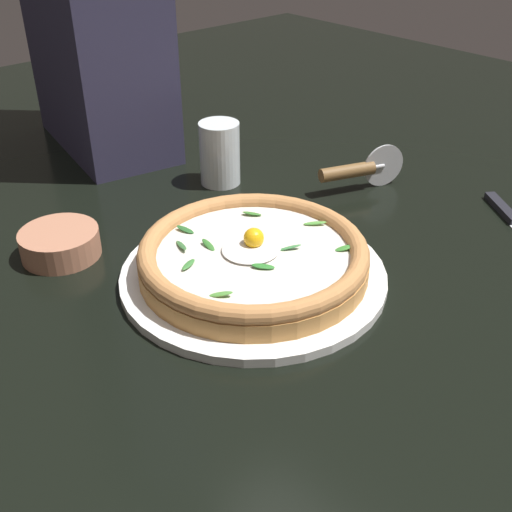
# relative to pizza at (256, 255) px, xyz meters

# --- Properties ---
(ground_plane) EXTENTS (2.40, 2.40, 0.03)m
(ground_plane) POSITION_rel_pizza_xyz_m (0.00, 0.03, -0.05)
(ground_plane) COLOR black
(ground_plane) RESTS_ON ground
(pizza_plate) EXTENTS (0.34, 0.34, 0.01)m
(pizza_plate) POSITION_rel_pizza_xyz_m (0.00, 0.00, -0.03)
(pizza_plate) COLOR white
(pizza_plate) RESTS_ON ground
(pizza) EXTENTS (0.29, 0.29, 0.05)m
(pizza) POSITION_rel_pizza_xyz_m (0.00, 0.00, 0.00)
(pizza) COLOR #C38645
(pizza) RESTS_ON pizza_plate
(side_bowl) EXTENTS (0.11, 0.11, 0.04)m
(side_bowl) POSITION_rel_pizza_xyz_m (0.16, -0.22, -0.02)
(side_bowl) COLOR #B47558
(side_bowl) RESTS_ON ground
(pizza_cutter) EXTENTS (0.14, 0.06, 0.07)m
(pizza_cutter) POSITION_rel_pizza_xyz_m (-0.29, -0.08, 0.00)
(pizza_cutter) COLOR silver
(pizza_cutter) RESTS_ON ground
(table_knife) EXTENTS (0.14, 0.19, 0.01)m
(table_knife) POSITION_rel_pizza_xyz_m (-0.38, 0.14, -0.03)
(table_knife) COLOR silver
(table_knife) RESTS_ON ground
(drinking_glass) EXTENTS (0.07, 0.07, 0.10)m
(drinking_glass) POSITION_rel_pizza_xyz_m (-0.14, -0.25, 0.01)
(drinking_glass) COLOR silver
(drinking_glass) RESTS_ON ground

